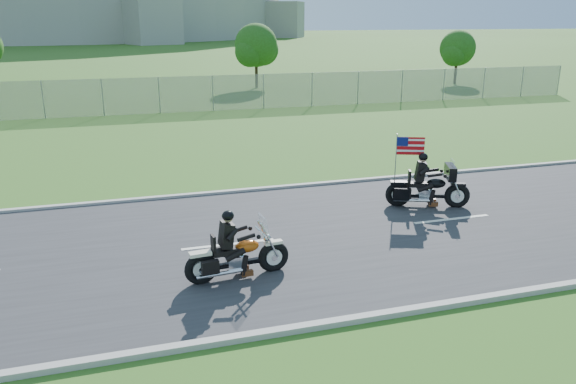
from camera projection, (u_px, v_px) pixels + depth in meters
name	position (u px, v px, depth m)	size (l,w,h in m)	color
ground	(309.00, 237.00, 13.76)	(420.00, 420.00, 0.00)	#30531A
road	(309.00, 236.00, 13.76)	(120.00, 8.00, 0.04)	#28282B
curb_north	(267.00, 189.00, 17.45)	(120.00, 0.18, 0.12)	#9E9B93
curb_south	(381.00, 315.00, 10.05)	(120.00, 0.18, 0.12)	#9E9B93
fence	(103.00, 97.00, 30.37)	(60.00, 0.03, 2.00)	gray
tree_fence_near	(256.00, 48.00, 41.99)	(3.52, 3.28, 4.75)	#382316
tree_fence_far	(458.00, 50.00, 44.66)	(3.08, 2.87, 4.20)	#382316
motorcycle_lead	(236.00, 257.00, 11.44)	(2.24, 0.68, 1.50)	black
motorcycle_follow	(428.00, 189.00, 15.73)	(2.26, 1.19, 1.97)	black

